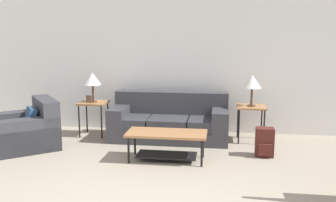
{
  "coord_description": "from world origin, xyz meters",
  "views": [
    {
      "loc": [
        0.82,
        -3.05,
        1.87
      ],
      "look_at": [
        0.0,
        2.8,
        0.8
      ],
      "focal_mm": 40.0,
      "sensor_mm": 36.0,
      "label": 1
    }
  ],
  "objects_px": {
    "couch": "(170,123)",
    "side_table_right": "(251,110)",
    "side_table_left": "(93,106)",
    "table_lamp_left": "(92,79)",
    "backpack": "(265,143)",
    "armchair": "(26,131)",
    "table_lamp_right": "(252,82)",
    "coffee_table": "(167,140)"
  },
  "relations": [
    {
      "from": "table_lamp_right",
      "to": "backpack",
      "type": "xyz_separation_m",
      "value": [
        0.15,
        -0.81,
        -0.83
      ]
    },
    {
      "from": "coffee_table",
      "to": "backpack",
      "type": "relative_size",
      "value": 2.64
    },
    {
      "from": "couch",
      "to": "coffee_table",
      "type": "bearing_deg",
      "value": -84.46
    },
    {
      "from": "table_lamp_right",
      "to": "side_table_left",
      "type": "bearing_deg",
      "value": -180.0
    },
    {
      "from": "armchair",
      "to": "coffee_table",
      "type": "relative_size",
      "value": 1.17
    },
    {
      "from": "side_table_right",
      "to": "backpack",
      "type": "bearing_deg",
      "value": -79.27
    },
    {
      "from": "couch",
      "to": "side_table_left",
      "type": "relative_size",
      "value": 3.29
    },
    {
      "from": "armchair",
      "to": "side_table_left",
      "type": "height_order",
      "value": "armchair"
    },
    {
      "from": "table_lamp_right",
      "to": "table_lamp_left",
      "type": "bearing_deg",
      "value": 180.0
    },
    {
      "from": "couch",
      "to": "table_lamp_right",
      "type": "height_order",
      "value": "table_lamp_right"
    },
    {
      "from": "side_table_left",
      "to": "backpack",
      "type": "height_order",
      "value": "side_table_left"
    },
    {
      "from": "table_lamp_left",
      "to": "backpack",
      "type": "bearing_deg",
      "value": -15.17
    },
    {
      "from": "side_table_right",
      "to": "table_lamp_left",
      "type": "relative_size",
      "value": 1.17
    },
    {
      "from": "table_lamp_left",
      "to": "backpack",
      "type": "xyz_separation_m",
      "value": [
        3.0,
        -0.81,
        -0.83
      ]
    },
    {
      "from": "coffee_table",
      "to": "table_lamp_right",
      "type": "xyz_separation_m",
      "value": [
        1.31,
        1.2,
        0.73
      ]
    },
    {
      "from": "backpack",
      "to": "table_lamp_right",
      "type": "bearing_deg",
      "value": 100.73
    },
    {
      "from": "side_table_right",
      "to": "backpack",
      "type": "distance_m",
      "value": 0.89
    },
    {
      "from": "couch",
      "to": "side_table_right",
      "type": "bearing_deg",
      "value": 1.9
    },
    {
      "from": "armchair",
      "to": "side_table_right",
      "type": "height_order",
      "value": "armchair"
    },
    {
      "from": "coffee_table",
      "to": "side_table_left",
      "type": "height_order",
      "value": "side_table_left"
    },
    {
      "from": "coffee_table",
      "to": "table_lamp_left",
      "type": "bearing_deg",
      "value": 141.91
    },
    {
      "from": "side_table_right",
      "to": "backpack",
      "type": "height_order",
      "value": "side_table_right"
    },
    {
      "from": "table_lamp_left",
      "to": "table_lamp_right",
      "type": "distance_m",
      "value": 2.85
    },
    {
      "from": "couch",
      "to": "backpack",
      "type": "relative_size",
      "value": 4.62
    },
    {
      "from": "backpack",
      "to": "side_table_left",
      "type": "bearing_deg",
      "value": 164.83
    },
    {
      "from": "side_table_left",
      "to": "table_lamp_left",
      "type": "xyz_separation_m",
      "value": [
        0.0,
        0.0,
        0.49
      ]
    },
    {
      "from": "table_lamp_left",
      "to": "backpack",
      "type": "height_order",
      "value": "table_lamp_left"
    },
    {
      "from": "coffee_table",
      "to": "side_table_right",
      "type": "xyz_separation_m",
      "value": [
        1.31,
        1.2,
        0.24
      ]
    },
    {
      "from": "side_table_left",
      "to": "backpack",
      "type": "bearing_deg",
      "value": -15.17
    },
    {
      "from": "armchair",
      "to": "table_lamp_right",
      "type": "relative_size",
      "value": 2.57
    },
    {
      "from": "table_lamp_right",
      "to": "backpack",
      "type": "bearing_deg",
      "value": -79.27
    },
    {
      "from": "couch",
      "to": "table_lamp_left",
      "type": "distance_m",
      "value": 1.61
    },
    {
      "from": "coffee_table",
      "to": "table_lamp_right",
      "type": "distance_m",
      "value": 1.92
    },
    {
      "from": "couch",
      "to": "table_lamp_right",
      "type": "relative_size",
      "value": 3.85
    },
    {
      "from": "side_table_right",
      "to": "backpack",
      "type": "xyz_separation_m",
      "value": [
        0.15,
        -0.81,
        -0.34
      ]
    },
    {
      "from": "side_table_right",
      "to": "table_lamp_left",
      "type": "bearing_deg",
      "value": 180.0
    },
    {
      "from": "table_lamp_right",
      "to": "backpack",
      "type": "height_order",
      "value": "table_lamp_right"
    },
    {
      "from": "couch",
      "to": "backpack",
      "type": "bearing_deg",
      "value": -25.91
    },
    {
      "from": "armchair",
      "to": "coffee_table",
      "type": "bearing_deg",
      "value": -7.1
    },
    {
      "from": "couch",
      "to": "table_lamp_left",
      "type": "xyz_separation_m",
      "value": [
        -1.42,
        0.05,
        0.75
      ]
    },
    {
      "from": "coffee_table",
      "to": "side_table_left",
      "type": "xyz_separation_m",
      "value": [
        -1.53,
        1.2,
        0.24
      ]
    },
    {
      "from": "armchair",
      "to": "side_table_left",
      "type": "xyz_separation_m",
      "value": [
        0.85,
        0.91,
        0.27
      ]
    }
  ]
}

